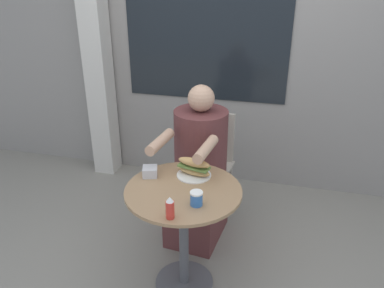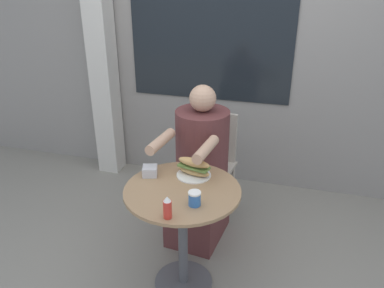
{
  "view_description": "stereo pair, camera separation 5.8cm",
  "coord_description": "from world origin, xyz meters",
  "px_view_note": "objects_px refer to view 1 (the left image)",
  "views": [
    {
      "loc": [
        0.52,
        -1.82,
        1.89
      ],
      "look_at": [
        0.0,
        0.21,
        0.93
      ],
      "focal_mm": 35.0,
      "sensor_mm": 36.0,
      "label": 1
    },
    {
      "loc": [
        0.57,
        -1.8,
        1.89
      ],
      "look_at": [
        0.0,
        0.21,
        0.93
      ],
      "focal_mm": 35.0,
      "sensor_mm": 36.0,
      "label": 2
    }
  ],
  "objects_px": {
    "seated_diner": "(199,176)",
    "drink_cup": "(196,198)",
    "diner_chair": "(210,155)",
    "sandwich_on_plate": "(194,168)",
    "condiment_bottle": "(170,208)",
    "cafe_table": "(184,217)"
  },
  "relations": [
    {
      "from": "seated_diner",
      "to": "drink_cup",
      "type": "relative_size",
      "value": 14.48
    },
    {
      "from": "diner_chair",
      "to": "drink_cup",
      "type": "relative_size",
      "value": 10.52
    },
    {
      "from": "seated_diner",
      "to": "sandwich_on_plate",
      "type": "height_order",
      "value": "seated_diner"
    },
    {
      "from": "diner_chair",
      "to": "seated_diner",
      "type": "bearing_deg",
      "value": 93.9
    },
    {
      "from": "diner_chair",
      "to": "sandwich_on_plate",
      "type": "relative_size",
      "value": 3.82
    },
    {
      "from": "sandwich_on_plate",
      "to": "drink_cup",
      "type": "height_order",
      "value": "sandwich_on_plate"
    },
    {
      "from": "sandwich_on_plate",
      "to": "condiment_bottle",
      "type": "relative_size",
      "value": 1.78
    },
    {
      "from": "cafe_table",
      "to": "drink_cup",
      "type": "bearing_deg",
      "value": -51.03
    },
    {
      "from": "diner_chair",
      "to": "drink_cup",
      "type": "distance_m",
      "value": 1.08
    },
    {
      "from": "cafe_table",
      "to": "drink_cup",
      "type": "relative_size",
      "value": 8.85
    },
    {
      "from": "cafe_table",
      "to": "diner_chair",
      "type": "height_order",
      "value": "diner_chair"
    },
    {
      "from": "cafe_table",
      "to": "condiment_bottle",
      "type": "xyz_separation_m",
      "value": [
        0.01,
        -0.29,
        0.26
      ]
    },
    {
      "from": "drink_cup",
      "to": "condiment_bottle",
      "type": "distance_m",
      "value": 0.18
    },
    {
      "from": "sandwich_on_plate",
      "to": "drink_cup",
      "type": "relative_size",
      "value": 2.75
    },
    {
      "from": "diner_chair",
      "to": "sandwich_on_plate",
      "type": "distance_m",
      "value": 0.78
    },
    {
      "from": "condiment_bottle",
      "to": "cafe_table",
      "type": "bearing_deg",
      "value": 92.13
    },
    {
      "from": "seated_diner",
      "to": "drink_cup",
      "type": "height_order",
      "value": "seated_diner"
    },
    {
      "from": "sandwich_on_plate",
      "to": "drink_cup",
      "type": "xyz_separation_m",
      "value": [
        0.09,
        -0.31,
        -0.01
      ]
    },
    {
      "from": "cafe_table",
      "to": "condiment_bottle",
      "type": "height_order",
      "value": "condiment_bottle"
    },
    {
      "from": "diner_chair",
      "to": "seated_diner",
      "type": "distance_m",
      "value": 0.35
    },
    {
      "from": "cafe_table",
      "to": "diner_chair",
      "type": "distance_m",
      "value": 0.9
    },
    {
      "from": "cafe_table",
      "to": "drink_cup",
      "type": "xyz_separation_m",
      "value": [
        0.11,
        -0.14,
        0.24
      ]
    }
  ]
}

